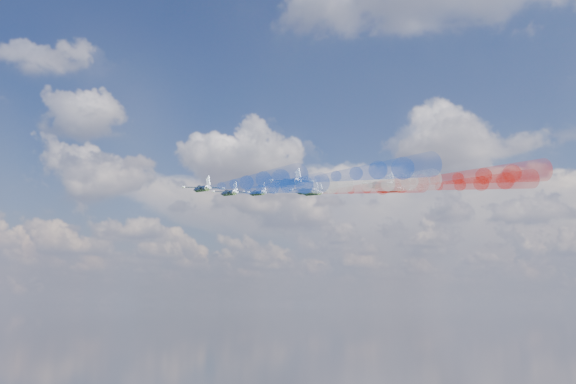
% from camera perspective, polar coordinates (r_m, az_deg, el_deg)
% --- Properties ---
extents(jet_lead, '(14.42, 14.11, 4.65)m').
position_cam_1_polar(jet_lead, '(169.92, -2.61, -0.10)').
color(jet_lead, black).
extents(trail_lead, '(33.00, 26.68, 8.11)m').
position_cam_1_polar(trail_lead, '(148.00, 1.13, 0.29)').
color(trail_lead, white).
extents(jet_inner_left, '(14.42, 14.11, 4.65)m').
position_cam_1_polar(jet_inner_left, '(152.69, -5.07, -0.09)').
color(jet_inner_left, black).
extents(trail_inner_left, '(33.00, 26.68, 8.11)m').
position_cam_1_polar(trail_inner_left, '(130.35, -1.25, 0.36)').
color(trail_inner_left, blue).
extents(jet_inner_right, '(14.42, 14.11, 4.65)m').
position_cam_1_polar(jet_inner_right, '(164.29, 2.16, -0.10)').
color(jet_inner_right, black).
extents(trail_inner_right, '(33.00, 26.68, 8.11)m').
position_cam_1_polar(trail_inner_right, '(143.40, 6.74, 0.31)').
color(trail_inner_right, red).
extents(jet_outer_left, '(14.42, 14.11, 4.65)m').
position_cam_1_polar(jet_outer_left, '(137.10, -7.41, 0.27)').
color(jet_outer_left, black).
extents(trail_outer_left, '(33.00, 26.68, 8.11)m').
position_cam_1_polar(trail_outer_left, '(114.42, -3.52, 0.85)').
color(trail_outer_left, blue).
extents(jet_center_third, '(14.42, 14.11, 4.65)m').
position_cam_1_polar(jet_center_third, '(145.22, 1.66, 0.06)').
color(jet_center_third, black).
extents(trail_center_third, '(33.00, 26.68, 8.11)m').
position_cam_1_polar(trail_center_third, '(124.29, 6.87, 0.55)').
color(trail_center_third, white).
extents(jet_outer_right, '(14.42, 14.11, 4.65)m').
position_cam_1_polar(jet_outer_right, '(158.31, 8.84, 0.18)').
color(jet_outer_right, black).
extents(trail_outer_right, '(33.00, 26.68, 8.11)m').
position_cam_1_polar(trail_outer_right, '(139.14, 14.56, 0.63)').
color(trail_outer_right, red).
extents(jet_rear_left, '(14.42, 14.11, 4.65)m').
position_cam_1_polar(jet_rear_left, '(128.22, 0.12, 0.84)').
color(jet_rear_left, black).
extents(trail_rear_left, '(33.00, 26.68, 8.11)m').
position_cam_1_polar(trail_rear_left, '(107.04, 5.85, 1.57)').
color(trail_rear_left, blue).
extents(jet_rear_right, '(14.42, 14.11, 4.65)m').
position_cam_1_polar(jet_rear_right, '(139.56, 7.98, 0.60)').
color(jet_rear_right, black).
extents(trail_rear_right, '(33.00, 26.68, 8.11)m').
position_cam_1_polar(trail_rear_right, '(120.27, 14.46, 1.20)').
color(trail_rear_right, red).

